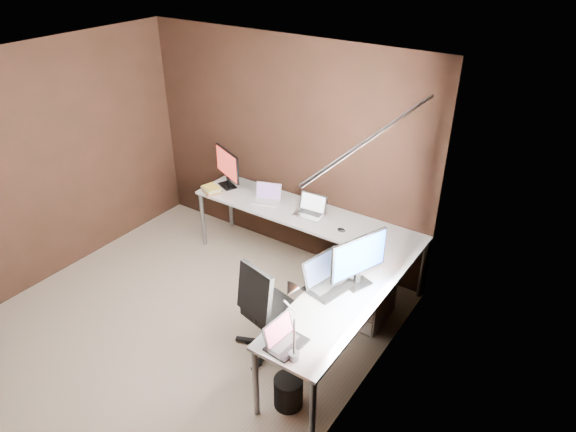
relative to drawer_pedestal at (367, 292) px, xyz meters
The scene contains 15 objects.
room 1.82m from the drawer_pedestal, 135.13° to the right, with size 3.60×3.60×2.50m.
desk 0.71m from the drawer_pedestal, 169.36° to the right, with size 2.65×2.25×0.73m.
drawer_pedestal is the anchor object (origin of this frame).
monitor_left 2.20m from the drawer_pedestal, 169.39° to the left, with size 0.49×0.25×0.46m.
monitor_right 0.84m from the drawer_pedestal, 78.82° to the right, with size 0.24×0.55×0.48m.
laptop_white 1.56m from the drawer_pedestal, 166.88° to the left, with size 0.34×0.29×0.20m.
laptop_silver 1.07m from the drawer_pedestal, 157.86° to the left, with size 0.33×0.25×0.21m.
laptop_black_big 0.80m from the drawer_pedestal, 101.09° to the right, with size 0.38×0.47×0.27m.
laptop_black_small 1.49m from the drawer_pedestal, 91.02° to the right, with size 0.24×0.32×0.21m.
book_stack 2.17m from the drawer_pedestal, behind, with size 0.28×0.26×0.07m.
mouse_left 2.10m from the drawer_pedestal, behind, with size 0.09×0.06×0.04m, color black.
mouse_corner 0.67m from the drawer_pedestal, 152.51° to the left, with size 0.09×0.06×0.04m, color black.
desk_lamp 1.64m from the drawer_pedestal, 87.59° to the right, with size 0.19×0.22×0.58m.
office_chair 1.05m from the drawer_pedestal, 119.58° to the right, with size 0.55×0.57×0.98m.
wastebasket 1.35m from the drawer_pedestal, 91.35° to the right, with size 0.24×0.24×0.28m, color black.
Camera 1 is at (3.02, -2.60, 3.47)m, focal length 32.00 mm.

